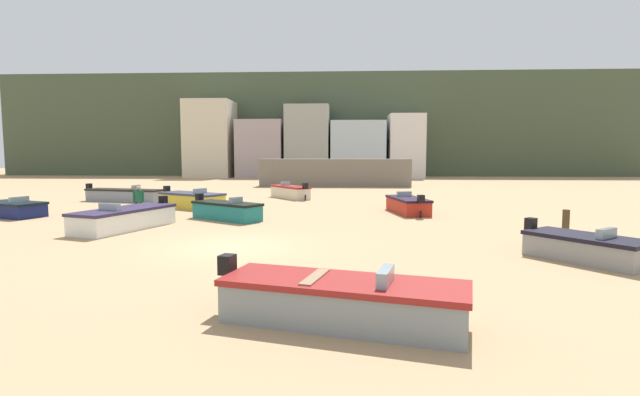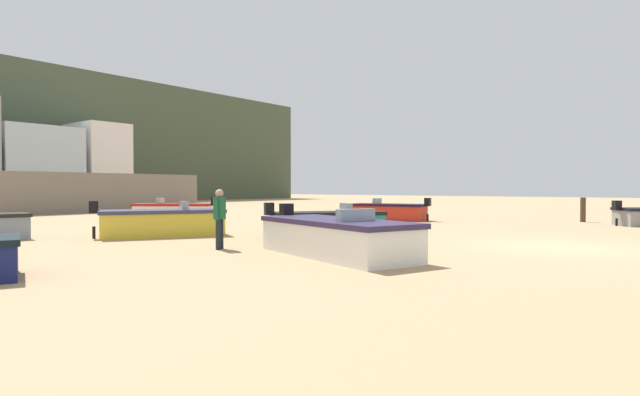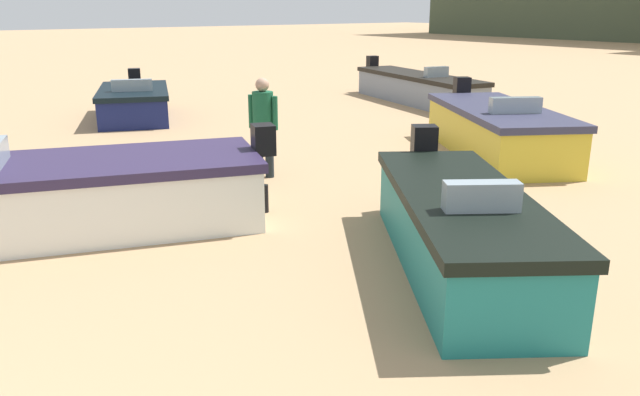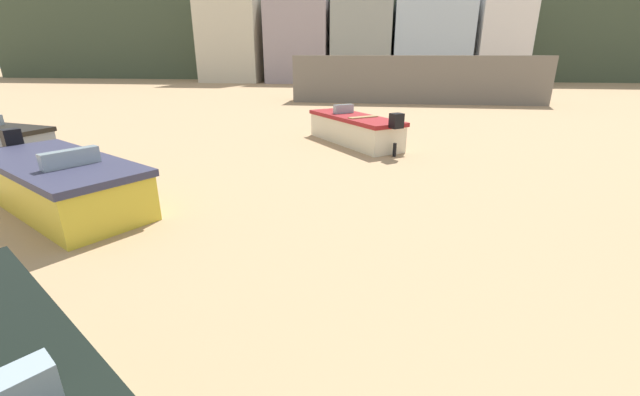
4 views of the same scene
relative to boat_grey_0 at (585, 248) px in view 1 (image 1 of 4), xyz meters
name	(u,v)px [view 1 (image 1 of 4)]	position (x,y,z in m)	size (l,w,h in m)	color
ground_plane	(230,247)	(-11.12, 1.49, -0.41)	(160.00, 160.00, 0.00)	tan
headland_hill	(322,130)	(-11.12, 67.49, 6.73)	(90.00, 32.00, 14.28)	#424E38
harbor_pier	(335,173)	(-8.16, 31.49, 0.91)	(14.39, 2.40, 2.64)	slate
townhouse_left	(211,139)	(-25.14, 48.72, 4.65)	(5.96, 6.46, 10.11)	beige
townhouse_centre_left	(262,149)	(-18.32, 48.98, 3.33)	(5.96, 6.98, 7.48)	#A59497
townhouse_centre_right	(308,142)	(-12.14, 48.16, 4.27)	(5.63, 5.34, 9.36)	#999C91
townhouse_right	(358,149)	(-5.55, 48.38, 3.25)	(6.99, 5.79, 7.31)	#B1C0CC
townhouse_far_right	(405,146)	(0.66, 48.47, 3.67)	(4.44, 5.96, 8.15)	silver
boat_grey_0	(585,248)	(0.00, 0.00, 0.00)	(3.22, 3.55, 1.10)	gray
boat_white_1	(125,218)	(-16.52, 5.09, 0.05)	(3.11, 4.98, 1.21)	white
boat_navy_2	(12,209)	(-24.04, 8.62, -0.01)	(3.73, 2.75, 1.08)	navy
boat_cream_3	(290,192)	(-11.10, 19.16, 0.05)	(3.27, 3.79, 1.20)	beige
boat_red_4	(408,205)	(-3.81, 11.17, 0.03)	(2.12, 4.13, 1.16)	red
boat_grey_5	(343,301)	(-7.22, -5.63, 0.03)	(4.98, 2.62, 1.17)	gray
boat_teal_6	(227,211)	(-12.91, 8.12, 0.04)	(3.84, 3.14, 1.18)	#1C7372
boat_yellow_7	(192,200)	(-16.14, 12.75, 0.06)	(4.32, 3.39, 1.23)	gold
boat_grey_8	(124,195)	(-21.83, 16.24, 0.02)	(5.60, 2.31, 1.16)	gray
mooring_post_near_water	(566,226)	(0.83, 3.12, 0.18)	(0.25, 0.25, 1.18)	#473722
beach_walker_foreground	(139,199)	(-17.36, 8.37, 0.55)	(0.51, 0.46, 1.62)	black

